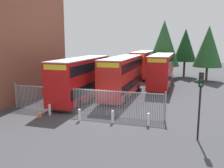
{
  "coord_description": "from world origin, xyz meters",
  "views": [
    {
      "loc": [
        6.96,
        -18.67,
        6.14
      ],
      "look_at": [
        0.0,
        4.0,
        2.0
      ],
      "focal_mm": 39.4,
      "sensor_mm": 36.0,
      "label": 1
    }
  ],
  "objects": [
    {
      "name": "ground_plane",
      "position": [
        0.0,
        8.0,
        0.0
      ],
      "size": [
        100.0,
        100.0,
        0.0
      ],
      "primitive_type": "plane",
      "color": "#3D3D42"
    },
    {
      "name": "palisade_fence",
      "position": [
        -1.3,
        0.0,
        1.18
      ],
      "size": [
        13.77,
        0.14,
        2.35
      ],
      "color": "gray",
      "rests_on": "ground"
    },
    {
      "name": "bollard_far_right",
      "position": [
        4.44,
        -1.36,
        0.47
      ],
      "size": [
        0.2,
        0.2,
        0.95
      ],
      "primitive_type": "cylinder",
      "color": "silver",
      "rests_on": "ground"
    },
    {
      "name": "tree_short_side",
      "position": [
        6.48,
        25.75,
        5.47
      ],
      "size": [
        3.88,
        3.88,
        8.26
      ],
      "color": "#4C3823",
      "rests_on": "ground"
    },
    {
      "name": "traffic_light_kerbside",
      "position": [
        7.82,
        -3.09,
        2.99
      ],
      "size": [
        0.28,
        0.33,
        4.3
      ],
      "color": "black",
      "rests_on": "ground"
    },
    {
      "name": "tree_mid_row",
      "position": [
        9.93,
        22.14,
        5.35
      ],
      "size": [
        4.41,
        4.41,
        8.51
      ],
      "color": "#4C3823",
      "rests_on": "ground"
    },
    {
      "name": "depot_building_brick",
      "position": [
        -11.98,
        2.83,
        5.91
      ],
      "size": [
        6.35,
        16.76,
        11.81
      ],
      "primitive_type": "cube",
      "color": "brown",
      "rests_on": "ground"
    },
    {
      "name": "double_decker_bus_behind_fence_right",
      "position": [
        3.7,
        14.54,
        2.42
      ],
      "size": [
        2.54,
        10.81,
        4.42
      ],
      "color": "red",
      "rests_on": "ground"
    },
    {
      "name": "double_decker_bus_behind_fence_left",
      "position": [
        0.09,
        7.81,
        2.42
      ],
      "size": [
        2.54,
        10.81,
        4.42
      ],
      "color": "red",
      "rests_on": "ground"
    },
    {
      "name": "double_decker_bus_near_gate",
      "position": [
        -3.55,
        4.74,
        2.42
      ],
      "size": [
        2.54,
        10.81,
        4.42
      ],
      "color": "red",
      "rests_on": "ground"
    },
    {
      "name": "bollard_near_left",
      "position": [
        -3.89,
        -1.17,
        0.47
      ],
      "size": [
        0.2,
        0.2,
        0.95
      ],
      "primitive_type": "cylinder",
      "color": "silver",
      "rests_on": "ground"
    },
    {
      "name": "traffic_cone_by_gate",
      "position": [
        -4.41,
        -1.84,
        0.29
      ],
      "size": [
        0.34,
        0.34,
        0.59
      ],
      "color": "orange",
      "rests_on": "ground"
    },
    {
      "name": "bollard_center_front",
      "position": [
        -0.84,
        -1.86,
        0.47
      ],
      "size": [
        0.2,
        0.2,
        0.95
      ],
      "primitive_type": "cylinder",
      "color": "silver",
      "rests_on": "ground"
    },
    {
      "name": "tree_tall_back",
      "position": [
        3.11,
        23.11,
        5.8
      ],
      "size": [
        5.22,
        5.22,
        9.54
      ],
      "color": "#4C3823",
      "rests_on": "ground"
    },
    {
      "name": "bollard_near_right",
      "position": [
        1.74,
        -1.51,
        0.47
      ],
      "size": [
        0.2,
        0.2,
        0.95
      ],
      "primitive_type": "cylinder",
      "color": "silver",
      "rests_on": "ground"
    },
    {
      "name": "double_decker_bus_far_back",
      "position": [
        -0.32,
        23.39,
        2.42
      ],
      "size": [
        2.54,
        10.81,
        4.42
      ],
      "color": "red",
      "rests_on": "ground"
    }
  ]
}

